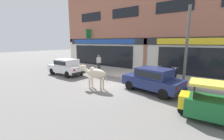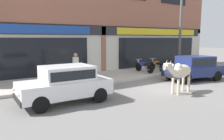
{
  "view_description": "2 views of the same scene",
  "coord_description": "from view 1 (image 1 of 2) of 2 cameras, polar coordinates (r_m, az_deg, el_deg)",
  "views": [
    {
      "loc": [
        6.11,
        -8.24,
        2.99
      ],
      "look_at": [
        -0.59,
        1.0,
        0.85
      ],
      "focal_mm": 24.0,
      "sensor_mm": 36.0,
      "label": 1
    },
    {
      "loc": [
        -8.36,
        -7.73,
        2.54
      ],
      "look_at": [
        -2.5,
        1.0,
        0.99
      ],
      "focal_mm": 35.0,
      "sensor_mm": 36.0,
      "label": 2
    }
  ],
  "objects": [
    {
      "name": "utility_pole",
      "position": [
        10.9,
        26.54,
        8.01
      ],
      "size": [
        0.18,
        0.18,
        5.11
      ],
      "primitive_type": "cylinder",
      "color": "#595651",
      "rests_on": "sidewalk"
    },
    {
      "name": "cow",
      "position": [
        9.65,
        -6.56,
        -1.32
      ],
      "size": [
        2.15,
        0.7,
        1.61
      ],
      "color": "beige",
      "rests_on": "ground"
    },
    {
      "name": "auto_rickshaw",
      "position": [
        6.88,
        32.74,
        -10.9
      ],
      "size": [
        2.03,
        1.29,
        1.52
      ],
      "color": "black",
      "rests_on": "ground"
    },
    {
      "name": "shop_building",
      "position": [
        15.71,
        13.37,
        16.94
      ],
      "size": [
        23.0,
        1.4,
        9.99
      ],
      "color": "#9E604C",
      "rests_on": "ground"
    },
    {
      "name": "car_0",
      "position": [
        14.3,
        -17.01,
        1.39
      ],
      "size": [
        3.64,
        1.68,
        1.46
      ],
      "color": "black",
      "rests_on": "ground"
    },
    {
      "name": "sidewalk",
      "position": [
        14.02,
        9.25,
        -1.53
      ],
      "size": [
        19.0,
        3.66,
        0.15
      ],
      "primitive_type": "cube",
      "color": "#B7AFA3",
      "rests_on": "ground"
    },
    {
      "name": "motorcycle_0",
      "position": [
        12.78,
        16.2,
        -0.89
      ],
      "size": [
        0.52,
        1.81,
        0.88
      ],
      "color": "black",
      "rests_on": "sidewalk"
    },
    {
      "name": "pedestrian",
      "position": [
        14.86,
        -5.04,
        3.39
      ],
      "size": [
        0.32,
        0.47,
        1.6
      ],
      "color": "#2D2D33",
      "rests_on": "sidewalk"
    },
    {
      "name": "car_1",
      "position": [
        9.35,
        15.27,
        -3.21
      ],
      "size": [
        3.8,
        2.23,
        1.46
      ],
      "color": "black",
      "rests_on": "ground"
    },
    {
      "name": "motorcycle_1",
      "position": [
        12.39,
        21.5,
        -1.56
      ],
      "size": [
        0.67,
        1.78,
        0.88
      ],
      "color": "black",
      "rests_on": "sidewalk"
    },
    {
      "name": "ground_plane",
      "position": [
        10.69,
        -0.6,
        -5.63
      ],
      "size": [
        90.0,
        90.0,
        0.0
      ],
      "primitive_type": "plane",
      "color": "slate"
    }
  ]
}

